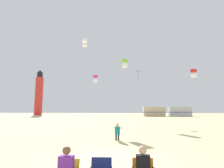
{
  "coord_description": "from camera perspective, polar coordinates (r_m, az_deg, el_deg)",
  "views": [
    {
      "loc": [
        0.83,
        -7.71,
        2.04
      ],
      "look_at": [
        -0.84,
        13.0,
        4.94
      ],
      "focal_mm": 29.43,
      "sensor_mm": 36.0,
      "label": 1
    }
  ],
  "objects": [
    {
      "name": "kite_box_white",
      "position": [
        28.6,
        -8.46,
        12.56
      ],
      "size": [
        1.77,
        1.77,
        12.62
      ],
      "color": "silver",
      "rests_on": "ground"
    },
    {
      "name": "kite_diamond_violet",
      "position": [
        28.55,
        7.95,
        3.41
      ],
      "size": [
        1.81,
        1.81,
        8.12
      ],
      "color": "silver",
      "rests_on": "ground"
    },
    {
      "name": "rv_van_silver",
      "position": [
        58.67,
        20.28,
        -8.08
      ],
      "size": [
        6.5,
        2.5,
        2.8
      ],
      "rotation": [
        0.0,
        0.0,
        0.03
      ],
      "color": "#B7BABF",
      "rests_on": "ground"
    },
    {
      "name": "kite_box_lime",
      "position": [
        26.6,
        3.99,
        6.38
      ],
      "size": [
        2.47,
        2.14,
        9.2
      ],
      "color": "silver",
      "rests_on": "ground"
    },
    {
      "name": "kite_box_scarlet",
      "position": [
        28.62,
        24.04,
        3.05
      ],
      "size": [
        2.83,
        2.82,
        7.73
      ],
      "color": "silver",
      "rests_on": "ground"
    },
    {
      "name": "kite_box_magenta",
      "position": [
        31.31,
        -5.21,
        1.67
      ],
      "size": [
        3.35,
        2.59,
        7.83
      ],
      "color": "silver",
      "rests_on": "ground"
    },
    {
      "name": "lighthouse_distant",
      "position": [
        73.38,
        -21.76,
        -2.84
      ],
      "size": [
        2.8,
        2.8,
        16.8
      ],
      "color": "red",
      "rests_on": "ground"
    },
    {
      "name": "ground",
      "position": [
        8.02,
        -1.6,
        -22.68
      ],
      "size": [
        200.0,
        200.0,
        0.0
      ],
      "primitive_type": "plane",
      "color": "#CCB584"
    },
    {
      "name": "kite_diamond_orange",
      "position": [
        25.39,
        27.48,
        1.21
      ],
      "size": [
        3.22,
        2.6,
        6.09
      ],
      "color": "silver",
      "rests_on": "ground"
    },
    {
      "name": "rv_van_tan",
      "position": [
        57.4,
        12.9,
        -8.38
      ],
      "size": [
        6.54,
        2.62,
        2.8
      ],
      "rotation": [
        0.0,
        0.0,
        0.04
      ],
      "color": "#C6B28C",
      "rests_on": "ground"
    },
    {
      "name": "kite_flyer_standing",
      "position": [
        12.46,
        1.67,
        -14.51
      ],
      "size": [
        0.36,
        0.53,
        1.16
      ],
      "rotation": [
        0.0,
        0.0,
        3.23
      ],
      "color": "#147F84",
      "rests_on": "ground"
    }
  ]
}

